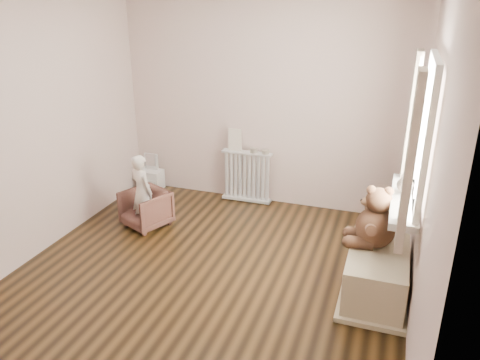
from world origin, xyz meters
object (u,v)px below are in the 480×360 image
(teddy_bear, at_px, (376,222))
(plush_cat, at_px, (405,182))
(child, at_px, (142,191))
(toy_bench, at_px, (376,275))
(armchair, at_px, (146,209))
(radiator, at_px, (247,173))
(toy_vanity, at_px, (150,170))

(teddy_bear, distance_m, plush_cat, 0.42)
(child, height_order, toy_bench, child)
(child, xyz_separation_m, teddy_bear, (2.52, -0.37, 0.22))
(armchair, xyz_separation_m, toy_bench, (2.58, -0.51, -0.01))
(radiator, xyz_separation_m, teddy_bear, (1.65, -1.45, 0.28))
(toy_bench, relative_size, teddy_bear, 1.71)
(child, xyz_separation_m, plush_cat, (2.72, -0.20, 0.55))
(radiator, xyz_separation_m, armchair, (-0.87, -1.03, -0.18))
(radiator, distance_m, teddy_bear, 2.21)
(toy_vanity, relative_size, teddy_bear, 0.89)
(toy_vanity, height_order, child, child)
(toy_vanity, xyz_separation_m, child, (0.49, -1.05, 0.17))
(teddy_bear, bearing_deg, toy_vanity, 148.83)
(radiator, relative_size, armchair, 1.42)
(radiator, xyz_separation_m, plush_cat, (1.84, -1.28, 0.61))
(toy_vanity, height_order, armchair, toy_vanity)
(toy_vanity, bearing_deg, plush_cat, -21.25)
(teddy_bear, bearing_deg, plush_cat, 35.71)
(toy_vanity, xyz_separation_m, plush_cat, (3.21, -1.25, 0.72))
(toy_bench, bearing_deg, plush_cat, 61.70)
(child, distance_m, toy_bench, 2.63)
(teddy_bear, bearing_deg, armchair, 164.51)
(radiator, height_order, child, child)
(child, height_order, teddy_bear, teddy_bear)
(armchair, height_order, child, child)
(toy_bench, bearing_deg, child, 169.84)
(radiator, distance_m, toy_bench, 2.30)
(armchair, bearing_deg, toy_bench, 12.79)
(radiator, height_order, armchair, radiator)
(plush_cat, bearing_deg, toy_bench, -126.26)
(radiator, relative_size, plush_cat, 2.96)
(armchair, relative_size, teddy_bear, 0.86)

